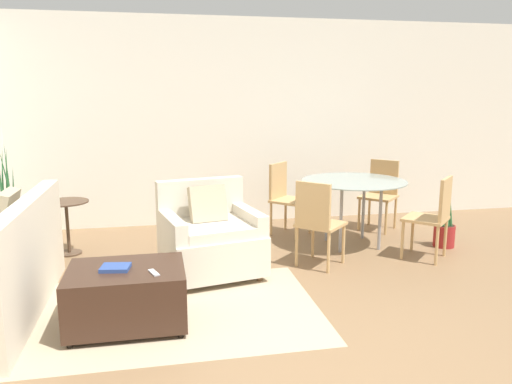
# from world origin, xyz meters

# --- Properties ---
(ground_plane) EXTENTS (20.00, 20.00, 0.00)m
(ground_plane) POSITION_xyz_m (0.00, 0.00, 0.00)
(ground_plane) COLOR brown
(wall_back) EXTENTS (12.00, 0.06, 2.75)m
(wall_back) POSITION_xyz_m (0.00, 3.81, 1.38)
(wall_back) COLOR white
(wall_back) RESTS_ON ground_plane
(area_rug) EXTENTS (2.33, 1.67, 0.01)m
(area_rug) POSITION_xyz_m (-0.97, 0.95, 0.00)
(area_rug) COLOR tan
(area_rug) RESTS_ON ground_plane
(armchair) EXTENTS (1.04, 0.99, 0.91)m
(armchair) POSITION_xyz_m (-0.60, 1.77, 0.36)
(armchair) COLOR beige
(armchair) RESTS_ON ground_plane
(ottoman) EXTENTS (0.88, 0.66, 0.46)m
(ottoman) POSITION_xyz_m (-1.35, 0.78, 0.25)
(ottoman) COLOR #382319
(ottoman) RESTS_ON ground_plane
(book_stack) EXTENTS (0.23, 0.20, 0.03)m
(book_stack) POSITION_xyz_m (-1.42, 0.77, 0.47)
(book_stack) COLOR #2D478C
(book_stack) RESTS_ON ottoman
(tv_remote_primary) EXTENTS (0.09, 0.15, 0.01)m
(tv_remote_primary) POSITION_xyz_m (-1.14, 0.63, 0.46)
(tv_remote_primary) COLOR #B7B7BC
(tv_remote_primary) RESTS_ON ottoman
(potted_plant) EXTENTS (0.34, 0.34, 1.26)m
(potted_plant) POSITION_xyz_m (-2.68, 2.68, 0.30)
(potted_plant) COLOR #333338
(potted_plant) RESTS_ON ground_plane
(side_table) EXTENTS (0.48, 0.48, 0.60)m
(side_table) POSITION_xyz_m (-2.09, 2.70, 0.43)
(side_table) COLOR #4C3828
(side_table) RESTS_ON ground_plane
(dining_table) EXTENTS (1.20, 1.20, 0.77)m
(dining_table) POSITION_xyz_m (1.13, 2.40, 0.70)
(dining_table) COLOR #8C9E99
(dining_table) RESTS_ON ground_plane
(dining_chair_near_left) EXTENTS (0.59, 0.59, 0.90)m
(dining_chair_near_left) POSITION_xyz_m (0.48, 1.75, 0.52)
(dining_chair_near_left) COLOR tan
(dining_chair_near_left) RESTS_ON ground_plane
(dining_chair_near_right) EXTENTS (0.59, 0.59, 0.90)m
(dining_chair_near_right) POSITION_xyz_m (1.79, 1.75, 0.52)
(dining_chair_near_right) COLOR tan
(dining_chair_near_right) RESTS_ON ground_plane
(dining_chair_far_left) EXTENTS (0.59, 0.59, 0.90)m
(dining_chair_far_left) POSITION_xyz_m (0.48, 3.05, 0.52)
(dining_chair_far_left) COLOR tan
(dining_chair_far_left) RESTS_ON ground_plane
(dining_chair_far_right) EXTENTS (0.59, 0.59, 0.90)m
(dining_chair_far_right) POSITION_xyz_m (1.79, 3.05, 0.52)
(dining_chair_far_right) COLOR tan
(dining_chair_far_right) RESTS_ON ground_plane
(potted_plant_small) EXTENTS (0.24, 0.24, 0.78)m
(potted_plant_small) POSITION_xyz_m (2.17, 2.14, 0.22)
(potted_plant_small) COLOR maroon
(potted_plant_small) RESTS_ON ground_plane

